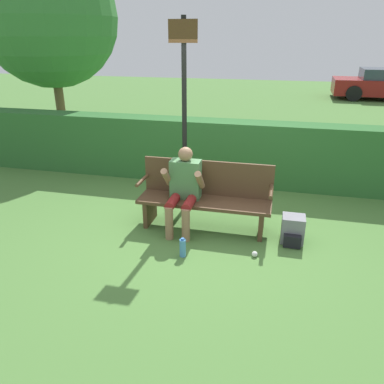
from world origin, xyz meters
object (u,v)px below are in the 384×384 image
at_px(backpack, 293,230).
at_px(tree, 49,17).
at_px(person_seated, 184,186).
at_px(park_bench, 205,196).
at_px(signpost, 184,107).
at_px(water_bottle, 183,248).

bearing_deg(backpack, tree, 145.61).
bearing_deg(backpack, person_seated, 177.86).
bearing_deg(park_bench, backpack, -8.82).
xyz_separation_m(person_seated, signpost, (-0.14, 0.61, 0.96)).
bearing_deg(person_seated, park_bench, 25.79).
height_order(backpack, tree, tree).
distance_m(park_bench, person_seated, 0.35).
xyz_separation_m(person_seated, water_bottle, (0.17, -0.73, -0.52)).
xyz_separation_m(person_seated, backpack, (1.50, -0.06, -0.46)).
relative_size(person_seated, signpost, 0.42).
bearing_deg(tree, park_bench, -39.69).
relative_size(backpack, signpost, 0.13).
bearing_deg(park_bench, signpost, 131.36).
bearing_deg(backpack, signpost, 157.89).
relative_size(park_bench, signpost, 0.66).
bearing_deg(water_bottle, park_bench, 83.16).
relative_size(backpack, tree, 0.08).
height_order(park_bench, water_bottle, park_bench).
bearing_deg(water_bottle, person_seated, 103.18).
height_order(backpack, signpost, signpost).
relative_size(park_bench, backpack, 5.08).
bearing_deg(tree, person_seated, -42.52).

